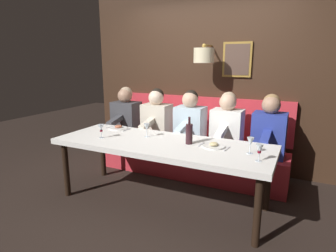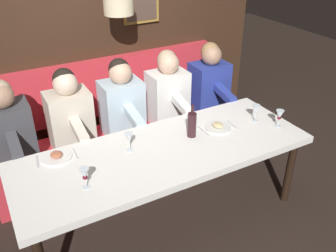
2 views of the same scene
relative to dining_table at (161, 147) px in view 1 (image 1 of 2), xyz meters
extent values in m
plane|color=black|center=(0.00, 0.00, -0.68)|extent=(12.00, 12.00, 0.00)
cube|color=white|center=(0.00, 0.00, 0.03)|extent=(0.90, 2.46, 0.06)
cylinder|color=black|center=(-0.35, -1.13, -0.34)|extent=(0.07, 0.07, 0.68)
cylinder|color=black|center=(-0.35, 1.13, -0.34)|extent=(0.07, 0.07, 0.68)
cylinder|color=black|center=(0.35, -1.13, -0.34)|extent=(0.07, 0.07, 0.68)
cylinder|color=black|center=(0.35, 1.13, -0.34)|extent=(0.07, 0.07, 0.68)
cube|color=red|center=(0.89, 0.00, -0.45)|extent=(0.52, 2.66, 0.45)
cube|color=#382316|center=(1.48, 0.00, 0.77)|extent=(0.10, 3.86, 2.90)
cube|color=red|center=(1.39, 0.00, 0.09)|extent=(0.10, 2.66, 0.64)
cube|color=olive|center=(1.42, -0.49, 0.97)|extent=(0.04, 0.41, 0.49)
cube|color=#4C382D|center=(1.40, -0.49, 0.97)|extent=(0.01, 0.35, 0.43)
cylinder|color=#A37F38|center=(1.25, -0.10, 1.16)|extent=(0.35, 0.02, 0.02)
cylinder|color=beige|center=(1.08, -0.10, 1.02)|extent=(0.28, 0.28, 0.20)
sphere|color=#A37F38|center=(1.08, -0.10, 1.15)|extent=(0.06, 0.06, 0.06)
cube|color=#283893|center=(0.89, -1.05, 0.05)|extent=(0.30, 0.40, 0.56)
sphere|color=#A37A60|center=(0.87, -1.05, 0.43)|extent=(0.22, 0.22, 0.22)
sphere|color=#937047|center=(0.90, -1.05, 0.46)|extent=(0.20, 0.20, 0.20)
cube|color=#283893|center=(0.60, -1.05, 0.09)|extent=(0.33, 0.09, 0.14)
cube|color=white|center=(0.89, -0.52, 0.05)|extent=(0.30, 0.40, 0.56)
sphere|color=#D1A889|center=(0.87, -0.52, 0.43)|extent=(0.22, 0.22, 0.22)
sphere|color=tan|center=(0.90, -0.52, 0.46)|extent=(0.20, 0.20, 0.20)
cube|color=white|center=(0.60, -0.52, 0.09)|extent=(0.33, 0.09, 0.14)
cube|color=silver|center=(0.89, 0.01, 0.05)|extent=(0.30, 0.40, 0.56)
sphere|color=#D1A889|center=(0.87, 0.01, 0.43)|extent=(0.22, 0.22, 0.22)
sphere|color=black|center=(0.90, 0.01, 0.46)|extent=(0.20, 0.20, 0.20)
cube|color=silver|center=(0.60, 0.01, 0.09)|extent=(0.33, 0.09, 0.14)
cube|color=beige|center=(0.89, 0.53, 0.05)|extent=(0.30, 0.40, 0.56)
sphere|color=beige|center=(0.87, 0.53, 0.43)|extent=(0.22, 0.22, 0.22)
sphere|color=black|center=(0.90, 0.53, 0.46)|extent=(0.20, 0.20, 0.20)
cube|color=beige|center=(0.60, 0.53, 0.09)|extent=(0.33, 0.09, 0.14)
cube|color=#3D3D42|center=(0.89, 1.07, 0.05)|extent=(0.30, 0.40, 0.56)
sphere|color=#A37A60|center=(0.87, 1.07, 0.43)|extent=(0.22, 0.22, 0.22)
sphere|color=tan|center=(0.90, 1.07, 0.46)|extent=(0.20, 0.20, 0.20)
cube|color=#3D3D42|center=(0.60, 1.07, 0.09)|extent=(0.33, 0.09, 0.14)
cylinder|color=white|center=(0.30, 0.81, 0.07)|extent=(0.24, 0.24, 0.01)
ellipsoid|color=#B76647|center=(0.30, 0.81, 0.10)|extent=(0.11, 0.09, 0.04)
cube|color=silver|center=(0.28, 0.66, 0.07)|extent=(0.17, 0.02, 0.01)
cube|color=silver|center=(0.32, 0.95, 0.07)|extent=(0.18, 0.04, 0.01)
cylinder|color=silver|center=(0.08, -0.58, 0.07)|extent=(0.24, 0.24, 0.01)
ellipsoid|color=#D1BC84|center=(0.08, -0.58, 0.10)|extent=(0.11, 0.09, 0.04)
cube|color=silver|center=(0.06, -0.73, 0.07)|extent=(0.17, 0.03, 0.01)
cube|color=silver|center=(0.10, -0.44, 0.07)|extent=(0.18, 0.02, 0.01)
cylinder|color=silver|center=(0.02, -0.97, 0.07)|extent=(0.06, 0.06, 0.00)
cylinder|color=silver|center=(0.02, -0.97, 0.11)|extent=(0.01, 0.01, 0.07)
cone|color=silver|center=(0.02, -0.97, 0.19)|extent=(0.07, 0.07, 0.08)
cylinder|color=silver|center=(-0.16, 0.71, 0.07)|extent=(0.06, 0.06, 0.00)
cylinder|color=silver|center=(-0.16, 0.71, 0.11)|extent=(0.01, 0.01, 0.07)
cone|color=silver|center=(-0.16, 0.71, 0.19)|extent=(0.07, 0.07, 0.08)
cylinder|color=maroon|center=(-0.16, 0.71, 0.15)|extent=(0.03, 0.03, 0.02)
cylinder|color=silver|center=(0.12, 0.26, 0.07)|extent=(0.06, 0.06, 0.00)
cylinder|color=silver|center=(0.12, 0.26, 0.11)|extent=(0.01, 0.01, 0.07)
cone|color=silver|center=(0.12, 0.26, 0.19)|extent=(0.07, 0.07, 0.08)
cylinder|color=silver|center=(-0.16, -1.08, 0.07)|extent=(0.06, 0.06, 0.00)
cylinder|color=silver|center=(-0.16, -1.08, 0.11)|extent=(0.01, 0.01, 0.07)
cone|color=silver|center=(-0.16, -1.08, 0.19)|extent=(0.07, 0.07, 0.08)
cylinder|color=maroon|center=(-0.16, -1.08, 0.15)|extent=(0.03, 0.03, 0.02)
cylinder|color=#33191E|center=(0.07, -0.30, 0.17)|extent=(0.08, 0.08, 0.22)
cylinder|color=#33191E|center=(0.07, -0.30, 0.32)|extent=(0.03, 0.03, 0.08)
camera|label=1|loc=(-2.71, -1.40, 0.96)|focal=30.18mm
camera|label=2|loc=(-2.22, 1.20, 1.73)|focal=39.34mm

